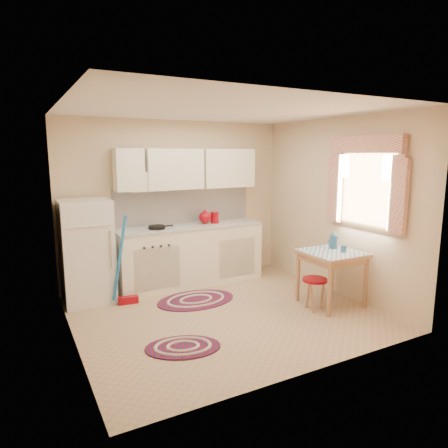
{
  "coord_description": "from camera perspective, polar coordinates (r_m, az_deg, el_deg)",
  "views": [
    {
      "loc": [
        -2.28,
        -4.22,
        1.99
      ],
      "look_at": [
        0.12,
        0.25,
        1.1
      ],
      "focal_mm": 32.0,
      "sensor_mm": 36.0,
      "label": 1
    }
  ],
  "objects": [
    {
      "name": "room_shell",
      "position": [
        5.1,
        0.42,
        5.5
      ],
      "size": [
        3.64,
        3.6,
        2.52
      ],
      "color": "tan",
      "rests_on": "ground"
    },
    {
      "name": "fridge",
      "position": [
        5.69,
        -19.02,
        -3.73
      ],
      "size": [
        0.65,
        0.6,
        1.4
      ],
      "primitive_type": "cube",
      "color": "white",
      "rests_on": "ground"
    },
    {
      "name": "broom",
      "position": [
        5.46,
        -13.74,
        -5.1
      ],
      "size": [
        0.29,
        0.15,
        1.2
      ],
      "primitive_type": null,
      "rotation": [
        0.0,
        0.0,
        -0.11
      ],
      "color": "blue",
      "rests_on": "ground"
    },
    {
      "name": "base_cabinets",
      "position": [
        6.2,
        -4.89,
        -4.57
      ],
      "size": [
        2.25,
        0.6,
        0.88
      ],
      "primitive_type": "cube",
      "color": "white",
      "rests_on": "ground"
    },
    {
      "name": "countertop",
      "position": [
        6.11,
        -4.95,
        -0.39
      ],
      "size": [
        2.27,
        0.62,
        0.04
      ],
      "primitive_type": "cube",
      "color": "#B9B5AF",
      "rests_on": "base_cabinets"
    },
    {
      "name": "frying_pan",
      "position": [
        5.86,
        -9.58,
        -0.47
      ],
      "size": [
        0.26,
        0.26,
        0.05
      ],
      "primitive_type": "cylinder",
      "rotation": [
        0.0,
        0.0,
        0.1
      ],
      "color": "black",
      "rests_on": "countertop"
    },
    {
      "name": "red_kettle",
      "position": [
        6.19,
        -2.72,
        0.95
      ],
      "size": [
        0.23,
        0.21,
        0.21
      ],
      "primitive_type": null,
      "rotation": [
        0.0,
        0.0,
        0.13
      ],
      "color": "maroon",
      "rests_on": "countertop"
    },
    {
      "name": "red_canister",
      "position": [
        6.27,
        -1.33,
        0.85
      ],
      "size": [
        0.13,
        0.13,
        0.16
      ],
      "primitive_type": "cylinder",
      "rotation": [
        0.0,
        0.0,
        0.04
      ],
      "color": "maroon",
      "rests_on": "countertop"
    },
    {
      "name": "table",
      "position": [
        5.55,
        15.04,
        -7.5
      ],
      "size": [
        0.72,
        0.72,
        0.72
      ],
      "primitive_type": "cube",
      "color": "tan",
      "rests_on": "ground"
    },
    {
      "name": "stool",
      "position": [
        5.35,
        12.76,
        -9.74
      ],
      "size": [
        0.34,
        0.34,
        0.42
      ],
      "primitive_type": "cylinder",
      "rotation": [
        0.0,
        0.0,
        0.07
      ],
      "color": "maroon",
      "rests_on": "ground"
    },
    {
      "name": "coffee_pot",
      "position": [
        5.59,
        15.36,
        -2.22
      ],
      "size": [
        0.13,
        0.11,
        0.25
      ],
      "primitive_type": null,
      "rotation": [
        0.0,
        0.0,
        -0.03
      ],
      "color": "#28577B",
      "rests_on": "table"
    },
    {
      "name": "mug",
      "position": [
        5.44,
        16.71,
        -3.45
      ],
      "size": [
        0.1,
        0.1,
        0.1
      ],
      "primitive_type": "cylinder",
      "rotation": [
        0.0,
        0.0,
        -0.33
      ],
      "color": "#28577B",
      "rests_on": "table"
    },
    {
      "name": "rug_center",
      "position": [
        5.61,
        -4.02,
        -10.78
      ],
      "size": [
        1.1,
        0.73,
        0.02
      ],
      "primitive_type": null,
      "rotation": [
        0.0,
        0.0,
        -0.0
      ],
      "color": "maroon",
      "rests_on": "ground"
    },
    {
      "name": "rug_left",
      "position": [
        4.37,
        -5.88,
        -17.1
      ],
      "size": [
        0.92,
        0.76,
        0.02
      ],
      "primitive_type": null,
      "rotation": [
        0.0,
        0.0,
        -0.33
      ],
      "color": "maroon",
      "rests_on": "ground"
    }
  ]
}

